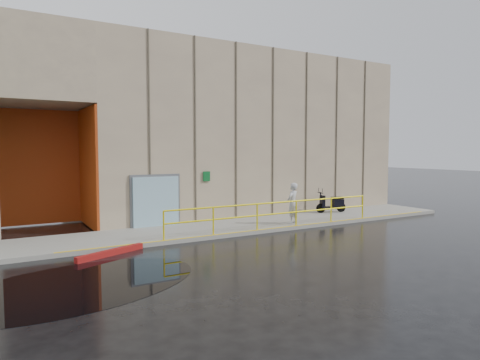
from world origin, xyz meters
name	(u,v)px	position (x,y,z in m)	size (l,w,h in m)	color
ground	(220,263)	(0.00, 0.00, 0.00)	(120.00, 120.00, 0.00)	black
sidewalk	(254,225)	(4.00, 4.50, 0.07)	(20.00, 3.00, 0.15)	gray
building	(209,133)	(5.10, 10.98, 4.21)	(20.00, 10.17, 8.00)	gray
guardrail	(277,214)	(4.25, 3.15, 0.68)	(9.56, 0.06, 1.03)	yellow
person	(293,203)	(5.31, 3.54, 1.01)	(0.62, 0.41, 1.71)	#AFB0B4
scooter	(332,198)	(8.97, 5.15, 0.85)	(1.62, 0.86, 1.22)	black
red_curb	(111,253)	(-2.45, 2.50, 0.09)	(2.40, 0.18, 0.18)	maroon
puddle	(76,286)	(-3.89, -0.07, 0.00)	(6.24, 3.84, 0.01)	black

